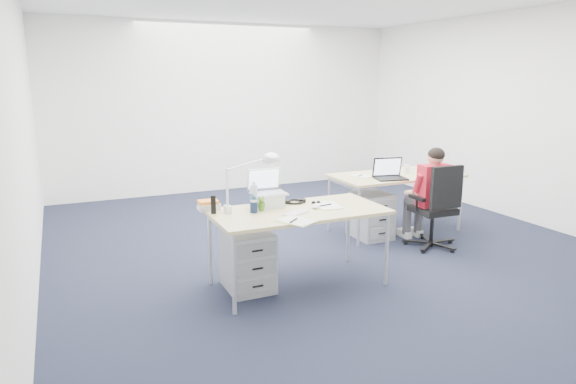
{
  "coord_description": "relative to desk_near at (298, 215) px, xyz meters",
  "views": [
    {
      "loc": [
        -2.71,
        -4.94,
        1.93
      ],
      "look_at": [
        -0.75,
        -0.58,
        0.85
      ],
      "focal_mm": 32.0,
      "sensor_mm": 36.0,
      "label": 1
    }
  ],
  "objects": [
    {
      "name": "floor",
      "position": [
        0.75,
        0.82,
        -0.68
      ],
      "size": [
        7.0,
        7.0,
        0.0
      ],
      "primitive_type": "plane",
      "color": "black",
      "rests_on": "ground"
    },
    {
      "name": "room",
      "position": [
        0.75,
        0.82,
        1.03
      ],
      "size": [
        6.02,
        7.02,
        2.8
      ],
      "color": "white",
      "rests_on": "ground"
    },
    {
      "name": "desk_near",
      "position": [
        0.0,
        0.0,
        0.0
      ],
      "size": [
        1.6,
        0.8,
        0.73
      ],
      "color": "tan",
      "rests_on": "ground"
    },
    {
      "name": "desk_far",
      "position": [
        1.86,
        1.07,
        0.0
      ],
      "size": [
        1.6,
        0.8,
        0.73
      ],
      "color": "tan",
      "rests_on": "ground"
    },
    {
      "name": "office_chair",
      "position": [
        1.88,
        0.34,
        -0.41
      ],
      "size": [
        0.64,
        0.64,
        0.98
      ],
      "rotation": [
        0.0,
        0.0,
        -0.04
      ],
      "color": "black",
      "rests_on": "ground"
    },
    {
      "name": "seated_person",
      "position": [
        1.89,
        0.51,
        -0.1
      ],
      "size": [
        0.36,
        0.62,
        1.14
      ],
      "rotation": [
        0.0,
        0.0,
        -0.05
      ],
      "color": "red",
      "rests_on": "ground"
    },
    {
      "name": "drawer_pedestal_near",
      "position": [
        -0.47,
        0.11,
        -0.41
      ],
      "size": [
        0.4,
        0.5,
        0.55
      ],
      "primitive_type": "cube",
      "color": "#ACB0B2",
      "rests_on": "ground"
    },
    {
      "name": "drawer_pedestal_far",
      "position": [
        1.44,
        0.97,
        -0.41
      ],
      "size": [
        0.4,
        0.5,
        0.55
      ],
      "primitive_type": "cube",
      "color": "#ACB0B2",
      "rests_on": "ground"
    },
    {
      "name": "silver_laptop",
      "position": [
        -0.2,
        0.22,
        0.22
      ],
      "size": [
        0.33,
        0.27,
        0.34
      ],
      "primitive_type": null,
      "rotation": [
        0.0,
        0.0,
        -0.03
      ],
      "color": "silver",
      "rests_on": "desk_near"
    },
    {
      "name": "wireless_keyboard",
      "position": [
        -0.08,
        -0.11,
        0.05
      ],
      "size": [
        0.27,
        0.2,
        0.01
      ],
      "primitive_type": "cube",
      "rotation": [
        0.0,
        0.0,
        0.42
      ],
      "color": "white",
      "rests_on": "desk_near"
    },
    {
      "name": "computer_mouse",
      "position": [
        0.16,
        -0.02,
        0.06
      ],
      "size": [
        0.06,
        0.1,
        0.03
      ],
      "primitive_type": "ellipsoid",
      "rotation": [
        0.0,
        0.0,
        0.03
      ],
      "color": "white",
      "rests_on": "desk_near"
    },
    {
      "name": "headphones",
      "position": [
        0.08,
        0.26,
        0.07
      ],
      "size": [
        0.25,
        0.2,
        0.04
      ],
      "primitive_type": null,
      "rotation": [
        0.0,
        0.0,
        -0.13
      ],
      "color": "black",
      "rests_on": "desk_near"
    },
    {
      "name": "can_koozie",
      "position": [
        -0.41,
        0.08,
        0.1
      ],
      "size": [
        0.09,
        0.09,
        0.11
      ],
      "primitive_type": "cylinder",
      "rotation": [
        0.0,
        0.0,
        -0.37
      ],
      "color": "#152444",
      "rests_on": "desk_near"
    },
    {
      "name": "water_bottle",
      "position": [
        -0.33,
        0.28,
        0.17
      ],
      "size": [
        0.1,
        0.1,
        0.24
      ],
      "primitive_type": "cylinder",
      "rotation": [
        0.0,
        0.0,
        -0.39
      ],
      "color": "silver",
      "rests_on": "desk_near"
    },
    {
      "name": "bear_figurine",
      "position": [
        -0.32,
        0.11,
        0.11
      ],
      "size": [
        0.08,
        0.07,
        0.13
      ],
      "primitive_type": null,
      "rotation": [
        0.0,
        0.0,
        -0.34
      ],
      "color": "#336D1D",
      "rests_on": "desk_near"
    },
    {
      "name": "book_stack",
      "position": [
        -0.75,
        0.35,
        0.09
      ],
      "size": [
        0.21,
        0.17,
        0.09
      ],
      "primitive_type": "cube",
      "rotation": [
        0.0,
        0.0,
        -0.14
      ],
      "color": "silver",
      "rests_on": "desk_near"
    },
    {
      "name": "cordless_phone",
      "position": [
        -0.75,
        0.19,
        0.13
      ],
      "size": [
        0.05,
        0.04,
        0.17
      ],
      "primitive_type": "cube",
      "rotation": [
        0.0,
        0.0,
        -0.24
      ],
      "color": "black",
      "rests_on": "desk_near"
    },
    {
      "name": "papers_left",
      "position": [
        -0.19,
        -0.35,
        0.05
      ],
      "size": [
        0.31,
        0.36,
        0.01
      ],
      "primitive_type": "cube",
      "rotation": [
        0.0,
        0.0,
        0.42
      ],
      "color": "#D9E283",
      "rests_on": "desk_near"
    },
    {
      "name": "papers_right",
      "position": [
        0.3,
        0.01,
        0.05
      ],
      "size": [
        0.24,
        0.32,
        0.01
      ],
      "primitive_type": "cube",
      "rotation": [
        0.0,
        0.0,
        -0.13
      ],
      "color": "#D9E283",
      "rests_on": "desk_near"
    },
    {
      "name": "sunglasses",
      "position": [
        0.25,
        0.13,
        0.06
      ],
      "size": [
        0.1,
        0.06,
        0.02
      ],
      "primitive_type": null,
      "rotation": [
        0.0,
        0.0,
        -0.22
      ],
      "color": "black",
      "rests_on": "desk_near"
    },
    {
      "name": "desk_lamp",
      "position": [
        -0.46,
        0.17,
        0.32
      ],
      "size": [
        0.51,
        0.28,
        0.54
      ],
      "primitive_type": null,
      "rotation": [
        0.0,
        0.0,
        -0.23
      ],
      "color": "silver",
      "rests_on": "desk_near"
    },
    {
      "name": "dark_laptop",
      "position": [
        1.62,
        0.84,
        0.18
      ],
      "size": [
        0.42,
        0.42,
        0.26
      ],
      "primitive_type": null,
      "rotation": [
        0.0,
        0.0,
        -0.21
      ],
      "color": "black",
      "rests_on": "desk_far"
    },
    {
      "name": "far_cup",
      "position": [
        2.03,
        1.1,
        0.1
      ],
      "size": [
        0.08,
        0.08,
        0.1
      ],
      "primitive_type": "cylinder",
      "rotation": [
        0.0,
        0.0,
        -0.07
      ],
      "color": "white",
      "rests_on": "desk_far"
    },
    {
      "name": "far_papers",
      "position": [
        1.4,
        1.14,
        0.05
      ],
      "size": [
        0.26,
        0.31,
        0.01
      ],
      "primitive_type": "cube",
      "rotation": [
        0.0,
        0.0,
        0.34
      ],
      "color": "white",
      "rests_on": "desk_far"
    }
  ]
}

